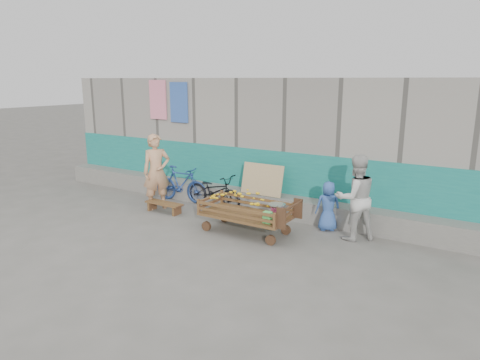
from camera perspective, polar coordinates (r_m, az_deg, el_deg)
The scene contains 9 objects.
ground at distance 8.13m, azimuth -6.67°, elevation -8.24°, with size 80.00×80.00×0.00m, color #5C5A53.
building_wall at distance 11.11m, azimuth 6.24°, elevation 5.44°, with size 12.00×3.50×3.00m.
banana_cart at distance 8.39m, azimuth 0.57°, elevation -3.46°, with size 1.91×0.87×0.82m.
bench at distance 9.92m, azimuth -10.09°, elevation -3.31°, with size 0.93×0.28×0.23m.
vendor_man at distance 10.08m, azimuth -11.06°, elevation 1.07°, with size 0.64×0.42×1.76m, color tan.
woman at distance 8.27m, azimuth 15.13°, elevation -2.28°, with size 0.79×0.62×1.63m, color beige.
child at distance 8.73m, azimuth 11.66°, elevation -3.42°, with size 0.49×0.32×1.00m, color #355BA7.
bicycle_dark at distance 10.06m, azimuth -3.45°, elevation -1.47°, with size 0.54×1.55×0.82m, color black.
bicycle_blue at distance 10.65m, azimuth -7.86°, elevation -0.54°, with size 0.42×1.48×0.89m, color navy.
Camera 1 is at (4.75, -5.88, 2.97)m, focal length 32.00 mm.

